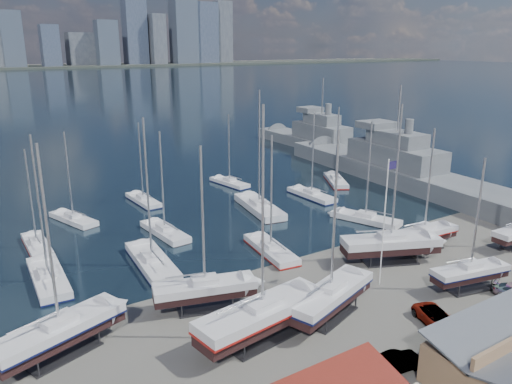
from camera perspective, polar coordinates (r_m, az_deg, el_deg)
ground at (r=51.04m, az=11.74°, el=-11.20°), size 1400.00×1400.00×0.00m
sailboat_cradle_0 at (r=42.84m, az=-21.49°, el=-14.57°), size 10.87×6.17×16.87m
sailboat_cradle_1 at (r=41.92m, az=0.73°, el=-13.83°), size 12.45×4.99×19.29m
sailboat_cradle_2 at (r=46.58m, az=-5.86°, el=-10.92°), size 9.69×5.07×15.30m
sailboat_cradle_3 at (r=45.55m, az=8.55°, el=-11.59°), size 10.90×6.06×16.90m
sailboat_cradle_4 at (r=57.74m, az=15.14°, el=-5.74°), size 11.17×7.15×17.60m
sailboat_cradle_5 at (r=54.01m, az=23.28°, el=-8.38°), size 8.48×3.95×13.44m
sailboat_cradle_6 at (r=62.42m, az=18.66°, el=-4.52°), size 9.05×3.15×14.49m
sailboat_moored_0 at (r=56.04m, az=-22.61°, el=-9.24°), size 3.51×10.86×16.05m
sailboat_moored_1 at (r=65.55m, az=-23.74°, el=-5.65°), size 2.44×8.49×12.66m
sailboat_moored_2 at (r=73.19m, az=-20.14°, el=-3.00°), size 4.91×9.02×13.12m
sailboat_moored_3 at (r=56.57m, az=-11.78°, el=-8.01°), size 4.22×11.71×17.15m
sailboat_moored_4 at (r=65.16m, az=-10.37°, el=-4.59°), size 3.30×9.47×14.04m
sailboat_moored_5 at (r=78.92m, az=-12.75°, el=-1.01°), size 2.85×8.84×13.06m
sailboat_moored_6 at (r=58.72m, az=1.70°, el=-6.72°), size 4.04×10.06×14.61m
sailboat_moored_7 at (r=73.44m, az=0.37°, el=-1.89°), size 5.49×12.56×18.34m
sailboat_moored_8 at (r=87.06m, az=-3.05°, el=1.01°), size 3.68×8.86×12.84m
sailboat_moored_9 at (r=70.41m, az=12.40°, el=-3.10°), size 5.83×9.96×14.53m
sailboat_moored_10 at (r=80.08m, az=6.36°, el=-0.45°), size 2.86×9.61×14.30m
sailboat_moored_11 at (r=89.30m, az=9.09°, el=1.21°), size 6.88×9.47×14.03m
naval_ship_east at (r=92.93m, az=15.49°, el=2.29°), size 12.55×53.60×18.78m
naval_ship_west at (r=117.48m, az=7.40°, el=5.60°), size 7.78×43.86×17.94m
car_b at (r=40.63m, az=15.87°, el=-18.18°), size 4.41×2.05×1.40m
car_c at (r=47.10m, az=20.03°, el=-13.43°), size 3.81×5.54×1.41m
flagpole at (r=50.38m, az=14.57°, el=-2.40°), size 1.15×0.12×13.03m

